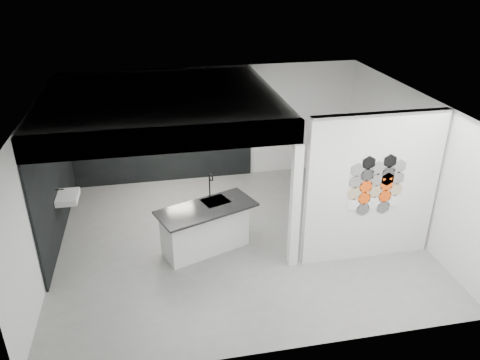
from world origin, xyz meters
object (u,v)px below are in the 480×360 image
object	(u,v)px
kitchen_island	(205,227)
bottle_dark	(156,130)
wall_basin	(68,197)
glass_vase	(222,125)
stockpot	(109,132)
utensil_cup	(125,133)
glass_bowl	(222,126)
kettle	(210,126)
partition_panel	(372,189)

from	to	relation	value
kitchen_island	bottle_dark	size ratio (longest dim) A/B	13.64
wall_basin	glass_vase	size ratio (longest dim) A/B	3.94
stockpot	glass_vase	size ratio (longest dim) A/B	1.49
glass_vase	utensil_cup	xyz separation A→B (m)	(-2.29, 0.00, -0.03)
stockpot	bottle_dark	world-z (taller)	stockpot
glass_bowl	glass_vase	xyz separation A→B (m)	(0.00, 0.00, 0.02)
glass_bowl	bottle_dark	xyz separation A→B (m)	(-1.57, 0.00, 0.02)
kettle	glass_bowl	distance (m)	0.28
glass_vase	bottle_dark	size ratio (longest dim) A/B	1.05
glass_bowl	glass_vase	world-z (taller)	glass_vase
kitchen_island	stockpot	xyz separation A→B (m)	(-1.83, 3.12, 0.92)
bottle_dark	kitchen_island	bearing A→B (deg)	-76.57
glass_bowl	utensil_cup	distance (m)	2.29
wall_basin	stockpot	bearing A→B (deg)	70.37
partition_panel	glass_vase	bearing A→B (deg)	118.23
glass_bowl	bottle_dark	size ratio (longest dim) A/B	1.07
bottle_dark	utensil_cup	distance (m)	0.72
kettle	glass_vase	distance (m)	0.28
wall_basin	glass_bowl	world-z (taller)	glass_bowl
partition_panel	stockpot	distance (m)	6.11
glass_bowl	bottle_dark	world-z (taller)	bottle_dark
kitchen_island	glass_vase	bearing A→B (deg)	54.08
partition_panel	utensil_cup	size ratio (longest dim) A/B	27.50
wall_basin	kettle	distance (m)	3.77
stockpot	kettle	xyz separation A→B (m)	(2.37, 0.00, -0.01)
stockpot	utensil_cup	world-z (taller)	stockpot
kitchen_island	kettle	bearing A→B (deg)	59.05
kettle	bottle_dark	xyz separation A→B (m)	(-1.29, 0.00, -0.01)
partition_panel	glass_bowl	world-z (taller)	partition_panel
kitchen_island	utensil_cup	distance (m)	3.56
kettle	bottle_dark	world-z (taller)	kettle
partition_panel	kettle	distance (m)	4.53
wall_basin	bottle_dark	xyz separation A→B (m)	(1.82, 2.07, 0.54)
wall_basin	kitchen_island	xyz separation A→B (m)	(2.56, -1.05, -0.36)
bottle_dark	glass_bowl	bearing A→B (deg)	0.00
kitchen_island	bottle_dark	xyz separation A→B (m)	(-0.74, 3.12, 0.90)
kettle	partition_panel	bearing A→B (deg)	-38.21
wall_basin	kitchen_island	bearing A→B (deg)	-22.37
glass_bowl	bottle_dark	bearing A→B (deg)	180.00
partition_panel	kettle	size ratio (longest dim) A/B	14.46
glass_vase	kitchen_island	bearing A→B (deg)	-104.84
glass_vase	bottle_dark	distance (m)	1.57
stockpot	glass_vase	world-z (taller)	stockpot
partition_panel	glass_vase	size ratio (longest dim) A/B	18.37
wall_basin	glass_bowl	size ratio (longest dim) A/B	3.87
kettle	utensil_cup	size ratio (longest dim) A/B	1.90
partition_panel	wall_basin	bearing A→B (deg)	161.77
glass_bowl	kettle	bearing A→B (deg)	180.00
glass_bowl	wall_basin	bearing A→B (deg)	-148.65
bottle_dark	utensil_cup	bearing A→B (deg)	180.00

